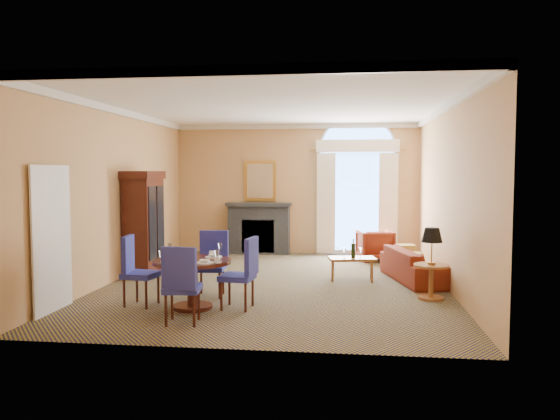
# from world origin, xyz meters

# --- Properties ---
(ground) EXTENTS (7.50, 7.50, 0.00)m
(ground) POSITION_xyz_m (0.00, 0.00, 0.00)
(ground) COLOR #141440
(ground) RESTS_ON ground
(room_envelope) EXTENTS (6.04, 7.52, 3.45)m
(room_envelope) POSITION_xyz_m (-0.03, 0.67, 2.51)
(room_envelope) COLOR tan
(room_envelope) RESTS_ON ground
(armoire) EXTENTS (0.58, 1.04, 2.04)m
(armoire) POSITION_xyz_m (-2.72, 0.55, 0.98)
(armoire) COLOR black
(armoire) RESTS_ON ground
(dining_table) EXTENTS (1.16, 1.16, 0.93)m
(dining_table) POSITION_xyz_m (-1.00, -2.00, 0.54)
(dining_table) COLOR black
(dining_table) RESTS_ON ground
(dining_chair_north) EXTENTS (0.50, 0.52, 1.06)m
(dining_chair_north) POSITION_xyz_m (-0.93, -1.09, 0.60)
(dining_chair_north) COLOR navy
(dining_chair_north) RESTS_ON ground
(dining_chair_south) EXTENTS (0.52, 0.53, 1.06)m
(dining_chair_south) POSITION_xyz_m (-0.90, -2.87, 0.60)
(dining_chair_south) COLOR navy
(dining_chair_south) RESTS_ON ground
(dining_chair_east) EXTENTS (0.54, 0.53, 1.06)m
(dining_chair_east) POSITION_xyz_m (-0.24, -1.89, 0.60)
(dining_chair_east) COLOR navy
(dining_chair_east) RESTS_ON ground
(dining_chair_west) EXTENTS (0.54, 0.53, 1.06)m
(dining_chair_west) POSITION_xyz_m (-1.92, -1.89, 0.60)
(dining_chair_west) COLOR navy
(dining_chair_west) RESTS_ON ground
(sofa) EXTENTS (1.23, 2.15, 0.59)m
(sofa) POSITION_xyz_m (2.55, 0.53, 0.30)
(sofa) COLOR maroon
(sofa) RESTS_ON ground
(armchair) EXTENTS (0.89, 0.91, 0.70)m
(armchair) POSITION_xyz_m (1.90, 2.78, 0.35)
(armchair) COLOR maroon
(armchair) RESTS_ON ground
(coffee_table) EXTENTS (0.92, 0.62, 0.79)m
(coffee_table) POSITION_xyz_m (1.37, 0.41, 0.41)
(coffee_table) COLOR #995D2E
(coffee_table) RESTS_ON ground
(side_table) EXTENTS (0.56, 0.56, 1.12)m
(side_table) POSITION_xyz_m (2.60, -0.93, 0.71)
(side_table) COLOR #995D2E
(side_table) RESTS_ON ground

